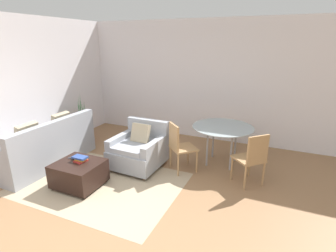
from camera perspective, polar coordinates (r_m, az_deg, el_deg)
name	(u,v)px	position (r m, az deg, el deg)	size (l,w,h in m)	color
ground_plane	(112,222)	(3.74, -12.13, -19.75)	(20.00, 20.00, 0.00)	#936B47
wall_back	(198,81)	(6.26, 6.59, 9.71)	(12.00, 0.06, 2.75)	white
wall_left	(38,86)	(6.08, -26.50, 7.71)	(0.06, 12.00, 2.75)	white
area_rug	(101,183)	(4.61, -14.41, -11.99)	(2.62, 1.88, 0.01)	tan
couch	(44,149)	(5.56, -25.36, -4.47)	(0.94, 1.94, 0.91)	#999EA8
armchair	(139,150)	(4.94, -6.32, -5.14)	(0.89, 0.94, 0.83)	#999EA8
ottoman	(79,173)	(4.54, -18.80, -9.70)	(0.72, 0.65, 0.41)	black
book_stack	(80,159)	(4.47, -18.52, -6.78)	(0.24, 0.20, 0.08)	#B72D28
tv_remote_primary	(73,157)	(4.67, -19.99, -6.42)	(0.12, 0.15, 0.01)	#333338
tv_remote_secondary	(76,158)	(4.62, -19.46, -6.60)	(0.09, 0.16, 0.01)	black
potted_plant	(83,130)	(6.58, -17.96, -0.86)	(0.38, 0.38, 1.13)	maroon
dining_table	(223,131)	(5.01, 11.81, -1.00)	(1.14, 1.14, 0.74)	#99A8AD
dining_chair_near_left	(179,144)	(4.66, 2.44, -4.02)	(0.59, 0.59, 0.90)	tan
dining_chair_near_right	(253,156)	(4.40, 17.92, -6.30)	(0.59, 0.59, 0.90)	tan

